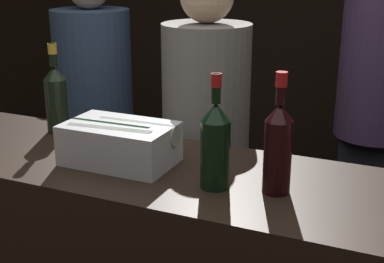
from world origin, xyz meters
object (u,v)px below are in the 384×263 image
person_blond_tee (206,150)px  ice_bin_with_bottles (119,141)px  person_in_hoodie (375,103)px  person_grey_polo (95,108)px  red_wine_bottle_burgundy (215,143)px  red_wine_bottle_tall (278,145)px  champagne_bottle (56,97)px

person_blond_tee → ice_bin_with_bottles: bearing=116.1°
person_in_hoodie → person_grey_polo: 1.47m
person_grey_polo → red_wine_bottle_burgundy: bearing=-125.6°
person_grey_polo → person_in_hoodie: bearing=-66.9°
red_wine_bottle_tall → red_wine_bottle_burgundy: (-0.17, -0.04, -0.01)m
ice_bin_with_bottles → red_wine_bottle_tall: (0.51, -0.01, 0.06)m
champagne_bottle → person_grey_polo: bearing=115.9°
red_wine_bottle_burgundy → champagne_bottle: champagne_bottle is taller
red_wine_bottle_burgundy → champagne_bottle: 0.75m
red_wine_bottle_tall → person_grey_polo: 1.67m
person_blond_tee → person_grey_polo: bearing=4.3°
ice_bin_with_bottles → champagne_bottle: (-0.38, 0.18, 0.06)m
ice_bin_with_bottles → person_grey_polo: (-0.77, 1.00, -0.24)m
ice_bin_with_bottles → champagne_bottle: 0.42m
red_wine_bottle_tall → champagne_bottle: (-0.89, 0.19, -0.00)m
ice_bin_with_bottles → red_wine_bottle_tall: red_wine_bottle_tall is taller
red_wine_bottle_burgundy → red_wine_bottle_tall: bearing=12.7°
person_blond_tee → person_in_hoodie: bearing=-96.3°
person_blond_tee → red_wine_bottle_tall: bearing=157.6°
person_grey_polo → ice_bin_with_bottles: bearing=-134.5°
ice_bin_with_bottles → person_blond_tee: person_blond_tee is taller
champagne_bottle → person_grey_polo: (-0.40, 0.82, -0.30)m
red_wine_bottle_burgundy → person_in_hoodie: person_in_hoodie is taller
red_wine_bottle_burgundy → person_grey_polo: 1.57m
person_in_hoodie → person_grey_polo: bearing=-66.4°
champagne_bottle → person_in_hoodie: size_ratio=0.18×
champagne_bottle → person_blond_tee: 0.66m
ice_bin_with_bottles → champagne_bottle: champagne_bottle is taller
champagne_bottle → person_in_hoodie: bearing=50.1°
ice_bin_with_bottles → red_wine_bottle_burgundy: size_ratio=1.05×
red_wine_bottle_burgundy → person_blond_tee: person_blond_tee is taller
ice_bin_with_bottles → red_wine_bottle_burgundy: 0.35m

